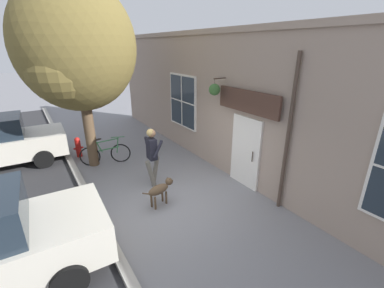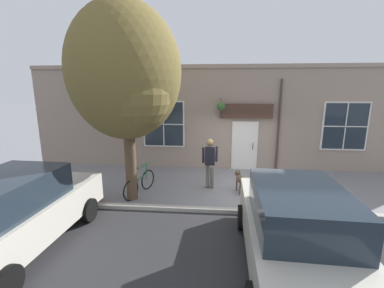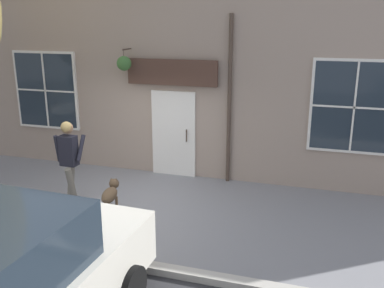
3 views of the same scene
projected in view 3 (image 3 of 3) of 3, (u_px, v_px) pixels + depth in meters
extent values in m
plane|color=gray|center=(121.00, 207.00, 8.84)|extent=(90.00, 90.00, 0.00)
cube|color=#B2ADA3|center=(67.00, 253.00, 6.99)|extent=(0.20, 28.00, 0.12)
cube|color=gray|center=(160.00, 87.00, 10.40)|extent=(0.30, 18.00, 4.29)
cube|color=white|center=(174.00, 134.00, 10.44)|extent=(0.10, 1.10, 2.10)
cube|color=#232D38|center=(173.00, 136.00, 10.42)|extent=(0.03, 0.90, 1.90)
cylinder|color=#47382D|center=(186.00, 136.00, 10.26)|extent=(0.03, 0.03, 0.30)
cube|color=#4C3328|center=(172.00, 72.00, 9.93)|extent=(0.08, 2.20, 0.60)
cylinder|color=#47382D|center=(229.00, 101.00, 9.75)|extent=(0.09, 0.09, 3.86)
cylinder|color=#47382D|center=(127.00, 49.00, 9.97)|extent=(0.44, 0.04, 0.04)
cylinder|color=#47382D|center=(124.00, 58.00, 9.86)|extent=(0.01, 0.01, 0.34)
cone|color=#2D2823|center=(124.00, 67.00, 9.92)|extent=(0.32, 0.32, 0.18)
sphere|color=#3D6B33|center=(124.00, 63.00, 9.89)|extent=(0.34, 0.34, 0.34)
cube|color=white|center=(46.00, 90.00, 11.18)|extent=(0.08, 1.82, 2.02)
cube|color=#232D38|center=(46.00, 90.00, 11.15)|extent=(0.03, 1.70, 1.90)
cube|color=white|center=(45.00, 91.00, 11.13)|extent=(0.04, 0.04, 1.90)
cube|color=white|center=(45.00, 91.00, 11.13)|extent=(0.04, 1.70, 0.04)
cube|color=white|center=(354.00, 107.00, 9.04)|extent=(0.08, 1.82, 2.02)
cube|color=#232D38|center=(354.00, 107.00, 9.01)|extent=(0.03, 1.70, 1.90)
cube|color=white|center=(354.00, 107.00, 9.00)|extent=(0.04, 0.04, 1.90)
cube|color=white|center=(354.00, 107.00, 9.00)|extent=(0.04, 1.70, 0.04)
cylinder|color=#6B665B|center=(71.00, 182.00, 9.00)|extent=(0.31, 0.14, 0.87)
cylinder|color=#6B665B|center=(72.00, 187.00, 8.76)|extent=(0.31, 0.14, 0.87)
cube|color=black|center=(69.00, 151.00, 8.67)|extent=(0.23, 0.35, 0.63)
sphere|color=#936B4C|center=(67.00, 128.00, 8.56)|extent=(0.24, 0.24, 0.24)
sphere|color=tan|center=(66.00, 127.00, 8.53)|extent=(0.22, 0.22, 0.22)
cylinder|color=black|center=(58.00, 149.00, 8.70)|extent=(0.16, 0.09, 0.57)
cylinder|color=black|center=(81.00, 148.00, 8.68)|extent=(0.33, 0.09, 0.52)
ellipsoid|color=brown|center=(110.00, 195.00, 8.25)|extent=(0.66, 0.39, 0.24)
cylinder|color=brown|center=(109.00, 205.00, 8.52)|extent=(0.06, 0.06, 0.36)
cylinder|color=brown|center=(117.00, 205.00, 8.50)|extent=(0.06, 0.06, 0.36)
cylinder|color=brown|center=(104.00, 213.00, 8.17)|extent=(0.06, 0.06, 0.36)
cylinder|color=brown|center=(112.00, 213.00, 8.15)|extent=(0.06, 0.06, 0.36)
sphere|color=brown|center=(114.00, 184.00, 8.58)|extent=(0.20, 0.20, 0.20)
cone|color=brown|center=(115.00, 182.00, 8.69)|extent=(0.12, 0.11, 0.09)
cone|color=brown|center=(111.00, 179.00, 8.55)|extent=(0.06, 0.06, 0.07)
cone|color=brown|center=(116.00, 179.00, 8.54)|extent=(0.06, 0.06, 0.07)
cylinder|color=brown|center=(104.00, 201.00, 7.87)|extent=(0.21, 0.08, 0.14)
cylinder|color=black|center=(22.00, 264.00, 6.21)|extent=(0.63, 0.20, 0.62)
cylinder|color=black|center=(131.00, 288.00, 5.65)|extent=(0.63, 0.20, 0.62)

